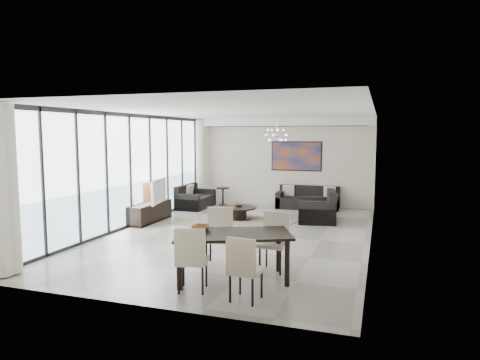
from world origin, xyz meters
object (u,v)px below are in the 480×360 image
at_px(coffee_table, 239,212).
at_px(sofa_main, 308,201).
at_px(television, 155,191).
at_px(dining_table, 232,238).
at_px(tv_console, 150,212).

bearing_deg(coffee_table, sofa_main, 56.51).
relative_size(television, dining_table, 0.54).
distance_m(coffee_table, sofa_main, 2.81).
bearing_deg(television, sofa_main, -57.98).
xyz_separation_m(coffee_table, dining_table, (1.49, -4.83, 0.50)).
distance_m(sofa_main, television, 5.01).
height_order(sofa_main, television, television).
distance_m(tv_console, television, 0.61).
relative_size(tv_console, dining_table, 0.79).
bearing_deg(coffee_table, dining_table, -72.79).
xyz_separation_m(tv_console, dining_table, (3.68, -3.70, 0.44)).
xyz_separation_m(tv_console, television, (0.16, 0.01, 0.59)).
bearing_deg(sofa_main, dining_table, -90.43).
bearing_deg(sofa_main, television, -135.88).
bearing_deg(sofa_main, coffee_table, -123.49).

